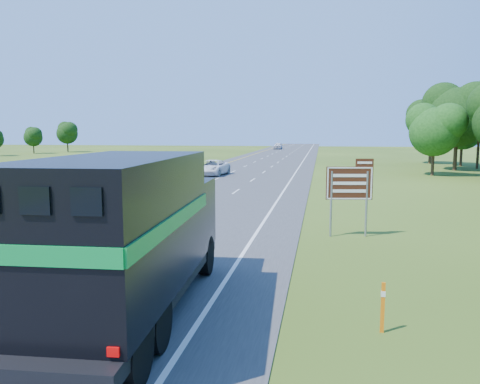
{
  "coord_description": "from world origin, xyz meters",
  "views": [
    {
      "loc": [
        8.39,
        -6.8,
        4.69
      ],
      "look_at": [
        4.56,
        15.2,
        1.81
      ],
      "focal_mm": 35.0,
      "sensor_mm": 36.0,
      "label": 1
    }
  ],
  "objects_px": {
    "white_suv": "(212,168)",
    "far_car": "(278,146)",
    "horse_truck": "(128,232)",
    "exit_sign": "(350,186)"
  },
  "relations": [
    {
      "from": "horse_truck",
      "to": "exit_sign",
      "type": "height_order",
      "value": "horse_truck"
    },
    {
      "from": "horse_truck",
      "to": "exit_sign",
      "type": "xyz_separation_m",
      "value": [
        5.98,
        10.47,
        0.06
      ]
    },
    {
      "from": "exit_sign",
      "to": "horse_truck",
      "type": "bearing_deg",
      "value": -128.45
    },
    {
      "from": "white_suv",
      "to": "exit_sign",
      "type": "relative_size",
      "value": 1.68
    },
    {
      "from": "white_suv",
      "to": "exit_sign",
      "type": "xyz_separation_m",
      "value": [
        12.9,
        -27.9,
        1.42
      ]
    },
    {
      "from": "horse_truck",
      "to": "white_suv",
      "type": "bearing_deg",
      "value": 97.0
    },
    {
      "from": "horse_truck",
      "to": "far_car",
      "type": "distance_m",
      "value": 115.94
    },
    {
      "from": "horse_truck",
      "to": "exit_sign",
      "type": "relative_size",
      "value": 2.66
    },
    {
      "from": "white_suv",
      "to": "far_car",
      "type": "relative_size",
      "value": 1.12
    },
    {
      "from": "horse_truck",
      "to": "white_suv",
      "type": "distance_m",
      "value": 39.01
    }
  ]
}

